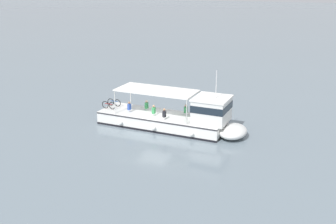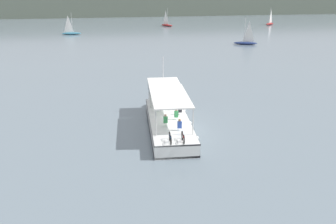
{
  "view_description": "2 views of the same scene",
  "coord_description": "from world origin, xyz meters",
  "views": [
    {
      "loc": [
        29.91,
        11.28,
        12.08
      ],
      "look_at": [
        -0.97,
        0.91,
        1.4
      ],
      "focal_mm": 43.92,
      "sensor_mm": 36.0,
      "label": 1
    },
    {
      "loc": [
        -6.71,
        -26.6,
        11.33
      ],
      "look_at": [
        -0.97,
        0.91,
        1.4
      ],
      "focal_mm": 37.83,
      "sensor_mm": 36.0,
      "label": 2
    }
  ],
  "objects": [
    {
      "name": "ferry_main",
      "position": [
        -0.87,
        1.92,
        1.02
      ],
      "size": [
        4.41,
        13.01,
        5.32
      ],
      "color": "white",
      "rests_on": "ground"
    },
    {
      "name": "ground_plane",
      "position": [
        0.0,
        0.0,
        0.0
      ],
      "size": [
        400.0,
        400.0,
        0.0
      ],
      "primitive_type": "plane",
      "color": "slate"
    }
  ]
}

